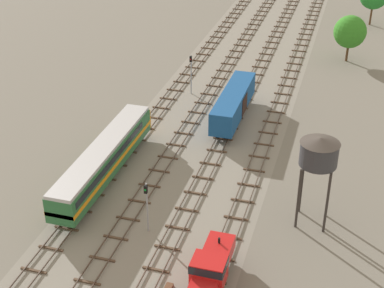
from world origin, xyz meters
name	(u,v)px	position (x,y,z in m)	size (l,w,h in m)	color
ground_plane	(227,95)	(0.00, 56.00, 0.00)	(480.00, 480.00, 0.00)	slate
ballast_bed	(227,95)	(0.00, 56.00, 0.00)	(18.82, 176.00, 0.01)	gray
track_far_left	(178,86)	(-7.41, 57.00, 0.14)	(2.40, 126.00, 0.29)	#47382D
track_left	(211,90)	(-2.47, 57.00, 0.14)	(2.40, 126.00, 0.29)	#47382D
track_centre_left	(246,94)	(2.47, 57.00, 0.14)	(2.40, 126.00, 0.29)	#47382D
track_centre	(281,98)	(7.41, 57.00, 0.14)	(2.40, 126.00, 0.29)	#47382D
shunter_loco_centre_nearest	(210,270)	(7.41, 18.64, 2.01)	(2.74, 8.46, 3.10)	red
diesel_railcar_far_left_near	(104,158)	(-7.41, 31.48, 2.60)	(2.96, 20.50, 3.80)	#286638
freight_boxcar_centre_left_mid	(234,102)	(2.48, 48.86, 2.45)	(2.87, 14.00, 3.60)	#194C8C
water_tower	(319,153)	(14.29, 30.14, 7.47)	(3.59, 3.59, 9.00)	#2D2826
signal_post_nearest	(147,202)	(0.00, 24.32, 3.34)	(0.28, 0.47, 5.25)	gray
signal_post_near	(191,70)	(-4.94, 55.14, 3.59)	(0.28, 0.47, 5.67)	gray
lineside_tree_2	(350,32)	(15.14, 74.18, 4.79)	(5.06, 5.06, 7.33)	#4C331E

